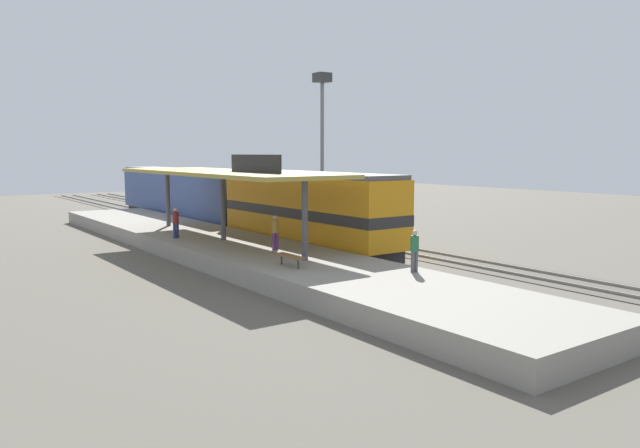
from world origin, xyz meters
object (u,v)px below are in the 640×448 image
object	(u,v)px
light_mast	(322,117)
person_boarding	(415,249)
locomotive	(307,210)
person_waiting	(176,221)
freight_car	(296,204)
platform_bench	(290,256)
passenger_carriage_single	(182,194)
person_walking	(275,230)

from	to	relation	value
light_mast	person_boarding	world-z (taller)	light_mast
locomotive	person_waiting	bearing A→B (deg)	150.45
locomotive	person_boarding	size ratio (longest dim) A/B	8.44
person_waiting	person_boarding	xyz separation A→B (m)	(3.93, -15.00, 0.00)
person_waiting	freight_car	bearing A→B (deg)	21.87
platform_bench	passenger_carriage_single	distance (m)	26.16
passenger_carriage_single	person_walking	bearing A→B (deg)	-100.90
platform_bench	locomotive	bearing A→B (deg)	51.15
freight_car	person_boarding	distance (m)	20.71
locomotive	light_mast	bearing A→B (deg)	50.03
platform_bench	light_mast	world-z (taller)	light_mast
locomotive	light_mast	world-z (taller)	light_mast
light_mast	passenger_carriage_single	bearing A→B (deg)	131.90
platform_bench	locomotive	xyz separation A→B (m)	(6.00, 7.45, 1.07)
person_walking	person_boarding	size ratio (longest dim) A/B	1.00
light_mast	person_waiting	world-z (taller)	light_mast
freight_car	light_mast	bearing A→B (deg)	20.47
platform_bench	light_mast	distance (m)	22.82
platform_bench	person_boarding	xyz separation A→B (m)	(3.46, -3.89, 0.51)
freight_car	light_mast	world-z (taller)	light_mast
platform_bench	person_waiting	bearing A→B (deg)	92.42
light_mast	person_boarding	distance (m)	23.99
locomotive	person_walking	world-z (taller)	locomotive
platform_bench	locomotive	distance (m)	9.62
freight_car	person_boarding	xyz separation A→B (m)	(-7.14, -19.45, -0.12)
passenger_carriage_single	light_mast	xyz separation A→B (m)	(7.80, -8.69, 6.08)
light_mast	person_walking	world-z (taller)	light_mast
locomotive	person_boarding	world-z (taller)	locomotive
locomotive	person_boarding	xyz separation A→B (m)	(-2.54, -11.33, -0.56)
platform_bench	person_walking	distance (m)	4.76
person_waiting	person_boarding	distance (m)	15.51
platform_bench	freight_car	xyz separation A→B (m)	(10.60, 15.56, 0.63)
passenger_carriage_single	person_waiting	bearing A→B (deg)	-114.30
freight_car	person_walking	world-z (taller)	freight_car
freight_car	person_walking	bearing A→B (deg)	-127.64
platform_bench	person_walking	xyz separation A→B (m)	(1.93, 4.32, 0.51)
freight_car	platform_bench	bearing A→B (deg)	-124.26
platform_bench	person_waiting	xyz separation A→B (m)	(-0.47, 11.12, 0.51)
person_walking	person_boarding	xyz separation A→B (m)	(1.53, -8.20, 0.00)
passenger_carriage_single	light_mast	size ratio (longest dim) A/B	1.71
locomotive	platform_bench	bearing A→B (deg)	-128.85
light_mast	person_boarding	bearing A→B (deg)	-116.60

